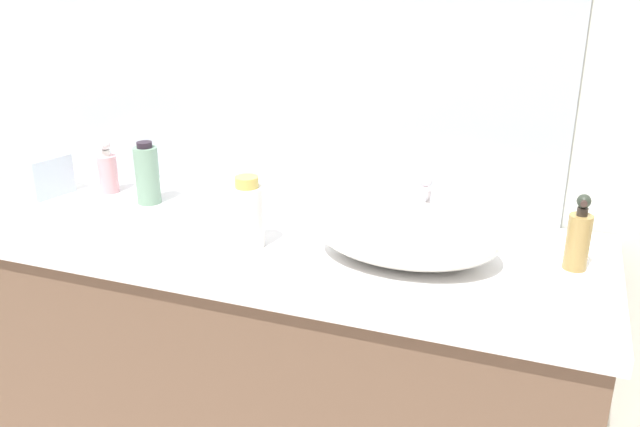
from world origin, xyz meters
name	(u,v)px	position (x,y,z in m)	size (l,w,h in m)	color
bathroom_wall_rear	(256,28)	(0.00, 0.73, 1.30)	(6.00, 0.06, 2.60)	silver
vanity_counter	(251,371)	(0.11, 0.40, 0.42)	(1.77, 0.59, 0.84)	brown
sink_basin	(407,234)	(0.53, 0.37, 0.90)	(0.42, 0.28, 0.12)	silver
faucet	(422,204)	(0.53, 0.53, 0.92)	(0.03, 0.14, 0.14)	silver
soap_dispenser	(578,238)	(0.89, 0.45, 0.91)	(0.05, 0.05, 0.17)	#A48347
lotion_bottle	(108,170)	(-0.39, 0.52, 0.91)	(0.06, 0.06, 0.16)	#D4959D
perfume_bottle	(147,174)	(-0.23, 0.48, 0.92)	(0.07, 0.07, 0.17)	gray
spray_can	(248,214)	(0.16, 0.31, 0.92)	(0.08, 0.08, 0.17)	silver
tissue_box	(41,171)	(-0.56, 0.45, 0.91)	(0.16, 0.16, 0.15)	silver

